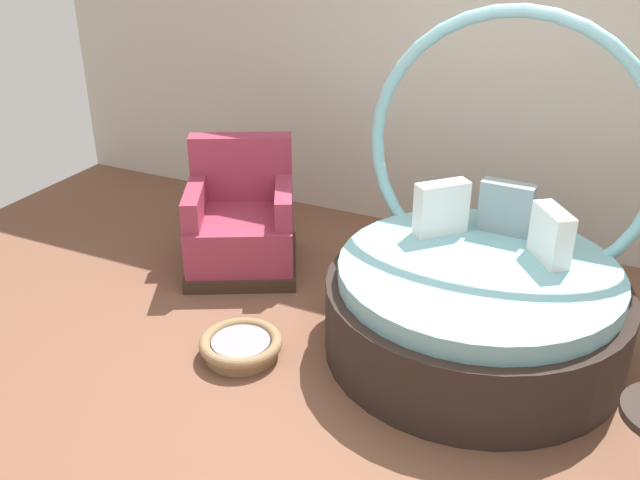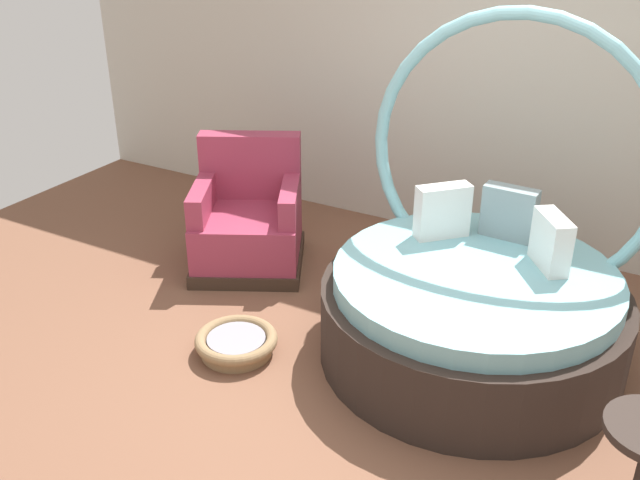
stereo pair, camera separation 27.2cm
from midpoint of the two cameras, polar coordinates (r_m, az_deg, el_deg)
The scene contains 5 objects.
ground_plane at distance 4.18m, azimuth 5.93°, elevation -12.15°, with size 8.00×8.00×0.02m, color brown.
back_wall at distance 5.59m, azimuth 16.38°, elevation 12.86°, with size 8.00×0.12×2.75m, color beige.
round_daybed at distance 4.40m, azimuth 14.13°, elevation -4.31°, with size 1.81×1.81×2.01m.
red_armchair at distance 5.35m, azimuth -4.29°, elevation 1.38°, with size 1.08×1.08×0.94m.
pet_basket at distance 4.44m, azimuth -4.94°, elevation -8.21°, with size 0.51×0.51×0.13m.
Camera 2 is at (1.34, -2.98, 2.58)m, focal length 40.07 mm.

